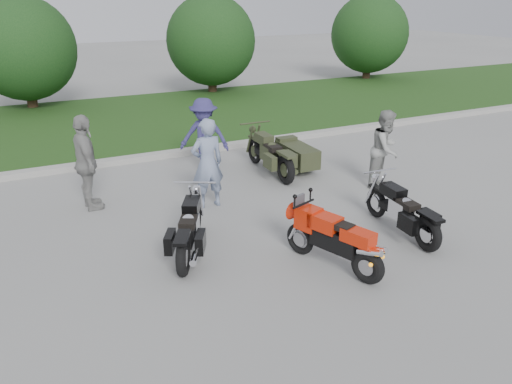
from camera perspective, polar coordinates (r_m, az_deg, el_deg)
name	(u,v)px	position (r m, az deg, el deg)	size (l,w,h in m)	color
ground	(288,256)	(8.23, 3.70, -7.32)	(80.00, 80.00, 0.00)	#969691
curb	(176,153)	(13.33, -9.16, 4.40)	(60.00, 0.30, 0.15)	#A2A099
grass_strip	(138,120)	(17.21, -13.38, 8.03)	(60.00, 8.00, 0.14)	#274E1A
tree_mid_left	(23,49)	(19.80, -25.05, 14.64)	(3.60, 3.60, 4.00)	#3F2B1C
tree_mid_right	(211,41)	(21.21, -5.16, 16.85)	(3.60, 3.60, 4.00)	#3F2B1C
tree_far_right	(369,34)	(25.22, 12.84, 17.20)	(3.60, 3.60, 4.00)	#3F2B1C
sportbike_red	(335,239)	(7.73, 9.01, -5.32)	(0.77, 1.76, 0.87)	black
cruiser_left	(190,231)	(8.17, -7.59, -4.47)	(1.08, 1.91, 0.80)	black
cruiser_right	(404,213)	(9.12, 16.57, -2.36)	(0.39, 2.07, 0.79)	black
cruiser_sidecar	(287,155)	(11.89, 3.51, 4.21)	(1.16, 2.30, 0.88)	black
person_stripe	(207,163)	(9.80, -5.58, 3.27)	(0.66, 0.43, 1.80)	#808FAE
person_grey	(386,149)	(11.21, 14.59, 4.79)	(0.83, 0.64, 1.70)	#989994
person_denim	(204,136)	(11.77, -5.94, 6.37)	(1.15, 0.66, 1.78)	navy
person_back	(86,163)	(10.18, -18.82, 3.14)	(1.11, 0.46, 1.89)	gray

